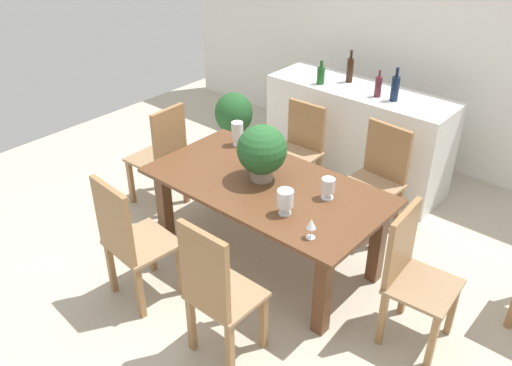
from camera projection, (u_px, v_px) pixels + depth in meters
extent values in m
plane|color=#BCB29E|center=(259.00, 263.00, 4.50)|extent=(7.04, 7.04, 0.00)
cube|color=white|center=(424.00, 40.00, 5.53)|extent=(6.40, 0.10, 2.60)
cube|color=brown|center=(266.00, 185.00, 4.20)|extent=(1.89, 1.00, 0.03)
cube|color=brown|center=(165.00, 207.00, 4.60)|extent=(0.10, 0.10, 0.70)
cube|color=brown|center=(323.00, 292.00, 3.69)|extent=(0.10, 0.10, 0.70)
cube|color=brown|center=(225.00, 174.00, 5.08)|extent=(0.10, 0.10, 0.70)
cube|color=brown|center=(378.00, 243.00, 4.17)|extent=(0.10, 0.10, 0.70)
cube|color=olive|center=(432.00, 342.00, 3.47)|extent=(0.05, 0.05, 0.45)
cube|color=olive|center=(452.00, 309.00, 3.73)|extent=(0.05, 0.05, 0.45)
cube|color=olive|center=(382.00, 318.00, 3.65)|extent=(0.05, 0.05, 0.45)
cube|color=olive|center=(405.00, 288.00, 3.91)|extent=(0.05, 0.05, 0.45)
cube|color=#987855|center=(423.00, 287.00, 3.57)|extent=(0.45, 0.47, 0.03)
cube|color=olive|center=(402.00, 243.00, 3.53)|extent=(0.07, 0.41, 0.51)
cube|color=olive|center=(338.00, 208.00, 4.81)|extent=(0.05, 0.05, 0.45)
cube|color=olive|center=(375.00, 226.00, 4.57)|extent=(0.05, 0.05, 0.45)
cube|color=olive|center=(362.00, 193.00, 5.02)|extent=(0.05, 0.05, 0.45)
cube|color=olive|center=(398.00, 210.00, 4.79)|extent=(0.05, 0.05, 0.45)
cube|color=#987855|center=(371.00, 186.00, 4.68)|extent=(0.49, 0.47, 0.03)
cube|color=olive|center=(388.00, 152.00, 4.66)|extent=(0.42, 0.07, 0.50)
cube|color=olive|center=(181.00, 269.00, 4.09)|extent=(0.05, 0.05, 0.45)
cube|color=olive|center=(151.00, 247.00, 4.32)|extent=(0.05, 0.05, 0.45)
cube|color=olive|center=(140.00, 292.00, 3.87)|extent=(0.05, 0.05, 0.45)
cube|color=olive|center=(111.00, 267.00, 4.11)|extent=(0.05, 0.05, 0.45)
cube|color=#987855|center=(142.00, 243.00, 3.97)|extent=(0.50, 0.48, 0.03)
cube|color=olive|center=(113.00, 221.00, 3.70)|extent=(0.42, 0.08, 0.56)
cube|color=olive|center=(157.00, 169.00, 5.42)|extent=(0.05, 0.05, 0.45)
cube|color=olive|center=(131.00, 182.00, 5.20)|extent=(0.05, 0.05, 0.45)
cube|color=olive|center=(185.00, 182.00, 5.20)|extent=(0.05, 0.05, 0.45)
cube|color=olive|center=(160.00, 196.00, 4.98)|extent=(0.05, 0.05, 0.45)
cube|color=#987855|center=(156.00, 160.00, 5.08)|extent=(0.49, 0.42, 0.03)
cube|color=olive|center=(169.00, 138.00, 4.81)|extent=(0.05, 0.37, 0.56)
cube|color=olive|center=(264.00, 321.00, 3.63)|extent=(0.04, 0.04, 0.45)
cube|color=olive|center=(226.00, 297.00, 3.82)|extent=(0.04, 0.04, 0.45)
cube|color=olive|center=(230.00, 350.00, 3.41)|extent=(0.04, 0.04, 0.45)
cube|color=olive|center=(192.00, 323.00, 3.61)|extent=(0.04, 0.04, 0.45)
cube|color=#987855|center=(227.00, 295.00, 3.50)|extent=(0.43, 0.40, 0.03)
cube|color=olive|center=(204.00, 272.00, 3.22)|extent=(0.39, 0.04, 0.59)
cube|color=olive|center=(265.00, 179.00, 5.25)|extent=(0.05, 0.05, 0.45)
cube|color=olive|center=(296.00, 191.00, 5.05)|extent=(0.05, 0.05, 0.45)
cube|color=olive|center=(288.00, 164.00, 5.50)|extent=(0.05, 0.05, 0.45)
cube|color=olive|center=(318.00, 176.00, 5.30)|extent=(0.05, 0.05, 0.45)
cube|color=#987855|center=(293.00, 156.00, 5.15)|extent=(0.45, 0.46, 0.03)
cube|color=olive|center=(306.00, 125.00, 5.17)|extent=(0.40, 0.05, 0.46)
cylinder|color=gray|center=(262.00, 173.00, 4.22)|extent=(0.17, 0.17, 0.11)
sphere|color=#235628|center=(262.00, 150.00, 4.12)|extent=(0.39, 0.39, 0.39)
sphere|color=#C64C56|center=(262.00, 157.00, 3.97)|extent=(0.04, 0.04, 0.04)
sphere|color=#C64C56|center=(247.00, 141.00, 4.08)|extent=(0.04, 0.04, 0.04)
sphere|color=#C64C56|center=(266.00, 163.00, 4.00)|extent=(0.05, 0.05, 0.05)
sphere|color=#C64C56|center=(272.00, 146.00, 4.00)|extent=(0.04, 0.04, 0.04)
sphere|color=#C64C56|center=(265.00, 149.00, 4.24)|extent=(0.04, 0.04, 0.04)
sphere|color=#C64C56|center=(243.00, 150.00, 4.18)|extent=(0.05, 0.05, 0.05)
cylinder|color=silver|center=(238.00, 144.00, 4.75)|extent=(0.08, 0.08, 0.01)
cylinder|color=silver|center=(238.00, 141.00, 4.74)|extent=(0.03, 0.03, 0.05)
cylinder|color=silver|center=(237.00, 130.00, 4.69)|extent=(0.10, 0.10, 0.15)
cylinder|color=silver|center=(327.00, 197.00, 4.00)|extent=(0.09, 0.09, 0.01)
cylinder|color=silver|center=(327.00, 194.00, 3.99)|extent=(0.02, 0.02, 0.05)
cylinder|color=silver|center=(328.00, 185.00, 3.95)|extent=(0.10, 0.10, 0.11)
cylinder|color=silver|center=(285.00, 213.00, 3.83)|extent=(0.09, 0.09, 0.01)
cylinder|color=silver|center=(285.00, 209.00, 3.81)|extent=(0.03, 0.03, 0.05)
cylinder|color=silver|center=(285.00, 198.00, 3.76)|extent=(0.12, 0.12, 0.13)
cylinder|color=silver|center=(310.00, 237.00, 3.59)|extent=(0.06, 0.06, 0.00)
cylinder|color=silver|center=(311.00, 233.00, 3.57)|extent=(0.01, 0.01, 0.07)
cone|color=silver|center=(311.00, 224.00, 3.53)|extent=(0.07, 0.07, 0.07)
cube|color=silver|center=(356.00, 135.00, 5.49)|extent=(1.86, 0.60, 0.98)
cylinder|color=#194C1E|center=(321.00, 76.00, 5.31)|extent=(0.08, 0.08, 0.17)
cylinder|color=#194C1E|center=(322.00, 64.00, 5.25)|extent=(0.03, 0.03, 0.07)
cylinder|color=#0F1E38|center=(395.00, 89.00, 4.91)|extent=(0.07, 0.07, 0.23)
cylinder|color=#0F1E38|center=(397.00, 72.00, 4.83)|extent=(0.03, 0.03, 0.09)
cylinder|color=black|center=(350.00, 70.00, 5.33)|extent=(0.07, 0.07, 0.23)
cylinder|color=black|center=(351.00, 55.00, 5.25)|extent=(0.03, 0.03, 0.09)
cylinder|color=#511E28|center=(378.00, 87.00, 5.01)|extent=(0.06, 0.06, 0.19)
cylinder|color=#511E28|center=(380.00, 74.00, 4.94)|extent=(0.02, 0.02, 0.06)
cylinder|color=#9E9384|center=(234.00, 134.00, 6.42)|extent=(0.29, 0.29, 0.19)
ellipsoid|color=#235628|center=(234.00, 113.00, 6.28)|extent=(0.44, 0.44, 0.49)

